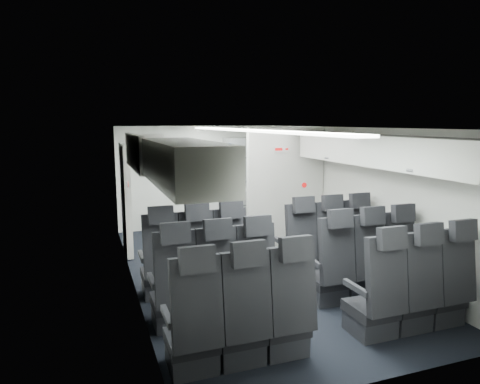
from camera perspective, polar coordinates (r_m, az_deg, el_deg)
cabin_shell at (r=6.31m, az=1.23°, el=-0.79°), size 3.41×6.01×2.16m
seat_row_front at (r=6.00m, az=3.05°, el=-8.43°), size 3.33×0.56×1.24m
seat_row_mid at (r=5.23m, az=6.94°, el=-11.21°), size 3.33×0.56×1.24m
seat_row_rear at (r=4.50m, az=12.25°, el=-14.84°), size 3.33×0.56×1.24m
overhead_bin_left_rear at (r=3.90m, az=-7.49°, el=3.80°), size 0.53×1.80×0.40m
overhead_bin_left_front_open at (r=5.62m, az=-11.71°, el=4.09°), size 0.64×1.70×0.72m
overhead_bin_right_rear at (r=5.26m, az=23.94°, el=4.48°), size 0.53×1.80×0.40m
overhead_bin_right_front at (r=6.63m, az=13.47°, el=5.87°), size 0.53×1.70×0.40m
bulkhead_partition at (r=7.42m, az=6.09°, el=0.32°), size 1.40×0.15×2.13m
galley_unit at (r=9.18m, az=0.69°, el=1.30°), size 0.85×0.52×1.90m
boarding_door at (r=7.48m, az=-14.97°, el=-0.82°), size 0.12×1.27×1.86m
flight_attendant at (r=7.77m, az=-1.30°, el=-0.31°), size 0.51×0.72×1.86m
carry_on_bag at (r=5.90m, az=-11.37°, el=4.70°), size 0.45×0.37×0.24m
papers at (r=7.77m, az=0.14°, el=0.37°), size 0.19×0.03×0.13m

